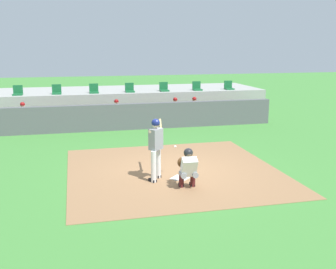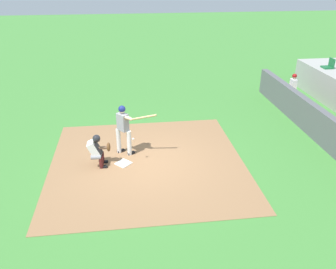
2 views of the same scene
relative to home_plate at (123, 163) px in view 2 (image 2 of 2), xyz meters
name	(u,v)px [view 2 (image 2 of 2)]	position (x,y,z in m)	size (l,w,h in m)	color
ground_plane	(147,162)	(0.00, 0.80, -0.02)	(80.00, 80.00, 0.00)	#428438
dirt_infield	(147,162)	(0.00, 0.80, -0.02)	(6.40, 6.40, 0.01)	#936B47
home_plate	(123,163)	(0.00, 0.00, 0.00)	(0.44, 0.44, 0.02)	white
batter_at_plate	(124,127)	(-0.69, 0.08, 1.01)	(0.64, 1.40, 1.80)	silver
catcher_crouched	(98,149)	(0.00, -0.79, 0.59)	(0.49, 1.53, 1.13)	gray
dugout_wall	(332,136)	(0.00, 7.30, 0.58)	(13.00, 0.30, 1.20)	#59595E
dugout_player_0	(290,86)	(-5.17, 8.14, 0.65)	(0.49, 0.70, 1.30)	#939399
stadium_seat_0	(329,65)	(-5.57, 10.18, 1.51)	(0.46, 0.46, 0.48)	#196033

